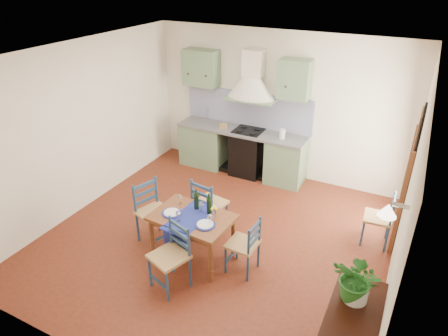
% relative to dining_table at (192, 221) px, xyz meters
% --- Properties ---
extents(floor, '(5.00, 5.00, 0.00)m').
position_rel_dining_table_xyz_m(floor, '(0.09, 0.55, -0.63)').
color(floor, '#4B1E10').
rests_on(floor, ground).
extents(back_wall, '(5.00, 0.96, 2.80)m').
position_rel_dining_table_xyz_m(back_wall, '(-0.38, 2.84, 0.42)').
color(back_wall, white).
rests_on(back_wall, ground).
extents(right_wall, '(0.26, 5.00, 2.80)m').
position_rel_dining_table_xyz_m(right_wall, '(2.59, 0.83, 0.71)').
color(right_wall, white).
rests_on(right_wall, ground).
extents(left_wall, '(0.04, 5.00, 2.80)m').
position_rel_dining_table_xyz_m(left_wall, '(-2.41, 0.55, 0.77)').
color(left_wall, white).
rests_on(left_wall, ground).
extents(ceiling, '(5.00, 5.00, 0.01)m').
position_rel_dining_table_xyz_m(ceiling, '(0.09, 0.55, 2.18)').
color(ceiling, white).
rests_on(ceiling, back_wall).
extents(dining_table, '(1.16, 0.88, 1.03)m').
position_rel_dining_table_xyz_m(dining_table, '(0.00, 0.00, 0.00)').
color(dining_table, brown).
rests_on(dining_table, ground).
extents(chair_near, '(0.56, 0.56, 0.94)m').
position_rel_dining_table_xyz_m(chair_near, '(0.04, -0.62, -0.14)').
color(chair_near, navy).
rests_on(chair_near, ground).
extents(chair_far, '(0.52, 0.52, 0.96)m').
position_rel_dining_table_xyz_m(chair_far, '(-0.10, 0.64, -0.13)').
color(chair_far, navy).
rests_on(chair_far, ground).
extents(chair_left, '(0.58, 0.58, 0.98)m').
position_rel_dining_table_xyz_m(chair_left, '(-0.73, 0.08, -0.12)').
color(chair_left, navy).
rests_on(chair_left, ground).
extents(chair_right, '(0.41, 0.41, 0.84)m').
position_rel_dining_table_xyz_m(chair_right, '(0.77, 0.07, -0.19)').
color(chair_right, navy).
rests_on(chair_right, ground).
extents(chair_spare, '(0.42, 0.42, 0.85)m').
position_rel_dining_table_xyz_m(chair_spare, '(2.32, 1.55, -0.19)').
color(chair_spare, navy).
rests_on(chair_spare, ground).
extents(potted_plant, '(0.53, 0.48, 0.50)m').
position_rel_dining_table_xyz_m(potted_plant, '(2.31, -0.78, 0.56)').
color(potted_plant, '#226520').
rests_on(potted_plant, sideboard).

